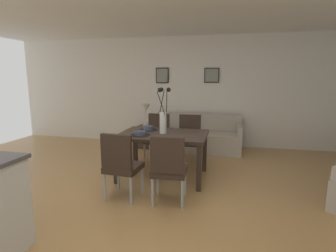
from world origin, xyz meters
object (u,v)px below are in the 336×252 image
Objects in this scene: dining_chair_far_left at (169,166)px; table_lamp at (145,110)px; bowl_near_right at (148,128)px; framed_picture_left at (162,75)px; dining_chair_near_left at (121,163)px; dining_chair_near_right at (158,135)px; side_table at (146,137)px; sofa at (196,138)px; dining_table at (163,138)px; centerpiece_vase at (163,116)px; bowl_near_left at (140,133)px; dining_chair_far_right at (189,136)px; framed_picture_center at (212,75)px.

table_lamp is at bearing 113.42° from dining_chair_far_left.
framed_picture_left is (-0.28, 2.11, 0.90)m from bowl_near_right.
table_lamp is at bearing 100.79° from dining_chair_near_left.
dining_chair_near_left reaches higher than bowl_near_right.
dining_chair_near_right reaches higher than side_table.
dining_chair_far_left is at bearing -70.62° from dining_chair_near_right.
framed_picture_left is at bearing 152.44° from sofa.
dining_table is 1.90× the size of centerpiece_vase.
dining_chair_far_left is (0.30, -0.92, -0.14)m from dining_table.
bowl_near_left is 0.09× the size of sofa.
sofa is (0.66, 0.96, -0.23)m from dining_chair_near_right.
side_table is 1.40× the size of framed_picture_left.
bowl_near_right reaches higher than dining_table.
dining_chair_near_right is 1.05m from side_table.
dining_chair_far_right is 2.65× the size of framed_picture_center.
dining_chair_near_right is 1.25× the size of centerpiece_vase.
dining_chair_far_right is (0.30, 0.88, -0.14)m from dining_table.
table_lamp is 1.75m from framed_picture_center.
dining_chair_far_right is 0.94m from bowl_near_right.
bowl_near_left is 0.33× the size of side_table.
side_table is (-0.53, 0.88, -0.25)m from dining_chair_near_right.
dining_chair_near_left is 1.81m from dining_chair_near_right.
dining_chair_near_left is 2.86m from sofa.
framed_picture_left is (-0.92, 0.48, 1.40)m from sofa.
bowl_near_right reaches higher than sofa.
dining_chair_near_left is at bearing -103.63° from sofa.
framed_picture_left reaches higher than bowl_near_left.
bowl_near_right is at bearing 118.35° from dining_chair_far_left.
table_lamp is at bearing -175.81° from sofa.
framed_picture_left is (0.26, 0.57, 0.79)m from table_lamp.
dining_chair_near_left reaches higher than dining_table.
centerpiece_vase is 2.10m from side_table.
bowl_near_left is 0.44m from bowl_near_right.
framed_picture_center is at bearing 21.32° from side_table.
bowl_near_right is at bearing -70.51° from table_lamp.
dining_chair_near_right is 1.00× the size of dining_chair_far_right.
side_table is at bearing 100.79° from dining_chair_near_left.
framed_picture_left is (-0.28, 2.55, 0.90)m from bowl_near_left.
bowl_near_left reaches higher than dining_table.
table_lamp reaches higher than bowl_near_right.
table_lamp is (-0.00, 0.00, 0.63)m from side_table.
framed_picture_center reaches higher than table_lamp.
dining_table is 2.00m from side_table.
bowl_near_right is at bearing -70.51° from side_table.
dining_table is 1.97m from table_lamp.
centerpiece_vase is 2.49m from framed_picture_left.
dining_table is at bearing -63.98° from table_lamp.
framed_picture_left is 1.07× the size of framed_picture_center.
centerpiece_vase reaches higher than dining_chair_near_left.
bowl_near_left reaches higher than sofa.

